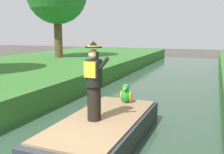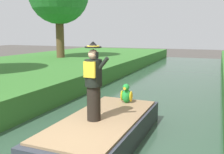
{
  "view_description": "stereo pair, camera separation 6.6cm",
  "coord_description": "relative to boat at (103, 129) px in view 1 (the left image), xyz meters",
  "views": [
    {
      "loc": [
        2.46,
        -4.19,
        2.76
      ],
      "look_at": [
        -0.02,
        1.95,
        1.61
      ],
      "focal_mm": 41.43,
      "sensor_mm": 36.0,
      "label": 1
    },
    {
      "loc": [
        2.52,
        -4.17,
        2.76
      ],
      "look_at": [
        -0.02,
        1.95,
        1.61
      ],
      "focal_mm": 41.43,
      "sensor_mm": 36.0,
      "label": 2
    }
  ],
  "objects": [
    {
      "name": "boat",
      "position": [
        0.0,
        0.0,
        0.0
      ],
      "size": [
        1.81,
        4.21,
        0.61
      ],
      "color": "#333842",
      "rests_on": "canal_water"
    },
    {
      "name": "person_pirate",
      "position": [
        -0.11,
        -0.25,
        1.23
      ],
      "size": [
        0.61,
        0.42,
        1.85
      ],
      "rotation": [
        0.0,
        0.0,
        0.01
      ],
      "color": "black",
      "rests_on": "boat"
    },
    {
      "name": "parrot_plush",
      "position": [
        0.08,
        1.5,
        0.55
      ],
      "size": [
        0.36,
        0.35,
        0.57
      ],
      "color": "green",
      "rests_on": "boat"
    }
  ]
}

